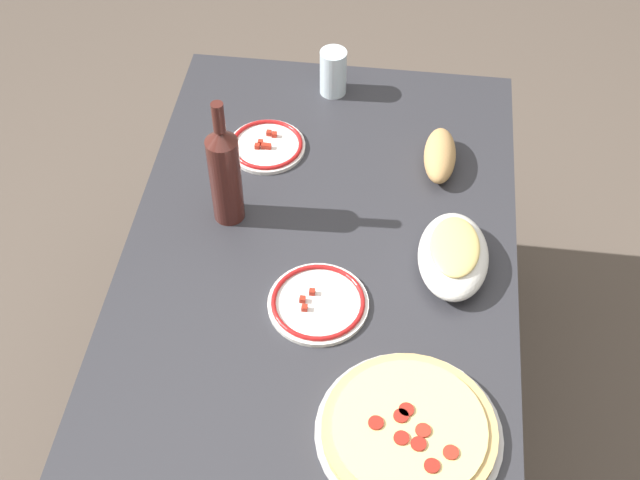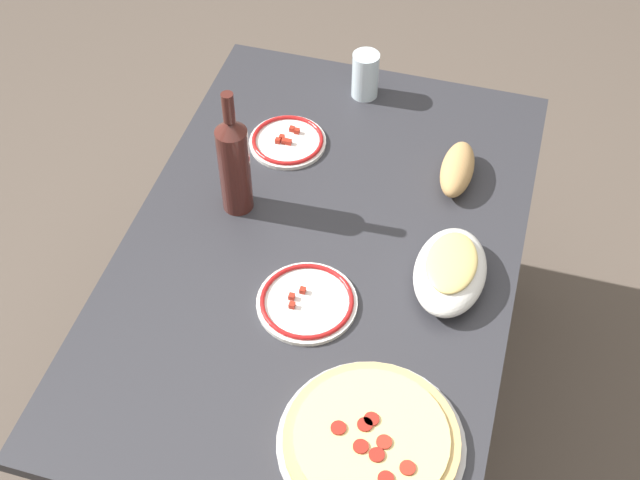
{
  "view_description": "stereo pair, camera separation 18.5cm",
  "coord_description": "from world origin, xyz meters",
  "px_view_note": "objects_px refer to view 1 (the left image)",
  "views": [
    {
      "loc": [
        1.2,
        0.15,
        2.13
      ],
      "look_at": [
        0.0,
        0.0,
        0.73
      ],
      "focal_mm": 48.08,
      "sensor_mm": 36.0,
      "label": 1
    },
    {
      "loc": [
        1.16,
        0.33,
        2.13
      ],
      "look_at": [
        0.0,
        0.0,
        0.73
      ],
      "focal_mm": 48.08,
      "sensor_mm": 36.0,
      "label": 2
    }
  ],
  "objects_px": {
    "pepperoni_pizza": "(409,430)",
    "baked_pasta_dish": "(454,254)",
    "wine_bottle": "(225,173)",
    "side_plate_near": "(318,303)",
    "bread_loaf": "(440,155)",
    "water_glass": "(333,72)",
    "side_plate_far": "(267,145)",
    "dining_table": "(320,281)"
  },
  "relations": [
    {
      "from": "baked_pasta_dish",
      "to": "bread_loaf",
      "type": "distance_m",
      "value": 0.31
    },
    {
      "from": "side_plate_near",
      "to": "bread_loaf",
      "type": "bearing_deg",
      "value": 152.39
    },
    {
      "from": "side_plate_near",
      "to": "bread_loaf",
      "type": "height_order",
      "value": "bread_loaf"
    },
    {
      "from": "side_plate_far",
      "to": "dining_table",
      "type": "bearing_deg",
      "value": 29.08
    },
    {
      "from": "dining_table",
      "to": "side_plate_far",
      "type": "height_order",
      "value": "side_plate_far"
    },
    {
      "from": "pepperoni_pizza",
      "to": "water_glass",
      "type": "distance_m",
      "value": 0.99
    },
    {
      "from": "dining_table",
      "to": "water_glass",
      "type": "xyz_separation_m",
      "value": [
        -0.54,
        -0.03,
        0.18
      ]
    },
    {
      "from": "baked_pasta_dish",
      "to": "bread_loaf",
      "type": "relative_size",
      "value": 1.34
    },
    {
      "from": "water_glass",
      "to": "side_plate_far",
      "type": "xyz_separation_m",
      "value": [
        0.23,
        -0.13,
        -0.05
      ]
    },
    {
      "from": "pepperoni_pizza",
      "to": "water_glass",
      "type": "relative_size",
      "value": 2.8
    },
    {
      "from": "baked_pasta_dish",
      "to": "side_plate_far",
      "type": "height_order",
      "value": "baked_pasta_dish"
    },
    {
      "from": "dining_table",
      "to": "side_plate_near",
      "type": "distance_m",
      "value": 0.2
    },
    {
      "from": "baked_pasta_dish",
      "to": "bread_loaf",
      "type": "xyz_separation_m",
      "value": [
        -0.31,
        -0.04,
        -0.01
      ]
    },
    {
      "from": "baked_pasta_dish",
      "to": "side_plate_near",
      "type": "xyz_separation_m",
      "value": [
        0.14,
        -0.27,
        -0.03
      ]
    },
    {
      "from": "side_plate_far",
      "to": "wine_bottle",
      "type": "bearing_deg",
      "value": -11.72
    },
    {
      "from": "dining_table",
      "to": "bread_loaf",
      "type": "bearing_deg",
      "value": 139.79
    },
    {
      "from": "dining_table",
      "to": "side_plate_near",
      "type": "height_order",
      "value": "side_plate_near"
    },
    {
      "from": "dining_table",
      "to": "wine_bottle",
      "type": "relative_size",
      "value": 3.99
    },
    {
      "from": "dining_table",
      "to": "side_plate_near",
      "type": "bearing_deg",
      "value": 5.66
    },
    {
      "from": "water_glass",
      "to": "bread_loaf",
      "type": "height_order",
      "value": "water_glass"
    },
    {
      "from": "water_glass",
      "to": "bread_loaf",
      "type": "xyz_separation_m",
      "value": [
        0.24,
        0.28,
        -0.03
      ]
    },
    {
      "from": "bread_loaf",
      "to": "dining_table",
      "type": "bearing_deg",
      "value": -40.21
    },
    {
      "from": "side_plate_far",
      "to": "bread_loaf",
      "type": "height_order",
      "value": "bread_loaf"
    },
    {
      "from": "baked_pasta_dish",
      "to": "pepperoni_pizza",
      "type": "bearing_deg",
      "value": -9.44
    },
    {
      "from": "pepperoni_pizza",
      "to": "side_plate_near",
      "type": "height_order",
      "value": "pepperoni_pizza"
    },
    {
      "from": "baked_pasta_dish",
      "to": "water_glass",
      "type": "distance_m",
      "value": 0.64
    },
    {
      "from": "baked_pasta_dish",
      "to": "bread_loaf",
      "type": "bearing_deg",
      "value": -172.86
    },
    {
      "from": "wine_bottle",
      "to": "side_plate_near",
      "type": "distance_m",
      "value": 0.35
    },
    {
      "from": "pepperoni_pizza",
      "to": "side_plate_near",
      "type": "xyz_separation_m",
      "value": [
        -0.27,
        -0.2,
        -0.01
      ]
    },
    {
      "from": "wine_bottle",
      "to": "baked_pasta_dish",
      "type": "bearing_deg",
      "value": 80.0
    },
    {
      "from": "wine_bottle",
      "to": "side_plate_far",
      "type": "height_order",
      "value": "wine_bottle"
    },
    {
      "from": "pepperoni_pizza",
      "to": "side_plate_far",
      "type": "relative_size",
      "value": 1.85
    },
    {
      "from": "pepperoni_pizza",
      "to": "baked_pasta_dish",
      "type": "relative_size",
      "value": 1.45
    },
    {
      "from": "side_plate_near",
      "to": "side_plate_far",
      "type": "xyz_separation_m",
      "value": [
        -0.45,
        -0.18,
        0.0
      ]
    },
    {
      "from": "water_glass",
      "to": "bread_loaf",
      "type": "bearing_deg",
      "value": 49.2
    },
    {
      "from": "wine_bottle",
      "to": "water_glass",
      "type": "xyz_separation_m",
      "value": [
        -0.46,
        0.18,
        -0.07
      ]
    },
    {
      "from": "wine_bottle",
      "to": "side_plate_far",
      "type": "xyz_separation_m",
      "value": [
        -0.23,
        0.05,
        -0.12
      ]
    },
    {
      "from": "side_plate_far",
      "to": "bread_loaf",
      "type": "bearing_deg",
      "value": 88.69
    },
    {
      "from": "pepperoni_pizza",
      "to": "water_glass",
      "type": "bearing_deg",
      "value": -165.32
    },
    {
      "from": "side_plate_near",
      "to": "pepperoni_pizza",
      "type": "bearing_deg",
      "value": 36.75
    },
    {
      "from": "baked_pasta_dish",
      "to": "side_plate_far",
      "type": "relative_size",
      "value": 1.28
    },
    {
      "from": "water_glass",
      "to": "side_plate_near",
      "type": "bearing_deg",
      "value": 4.04
    }
  ]
}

